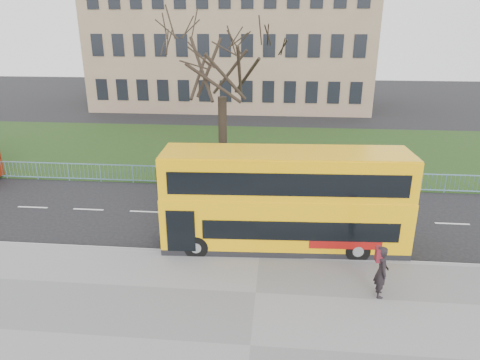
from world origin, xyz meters
name	(u,v)px	position (x,y,z in m)	size (l,w,h in m)	color
ground	(261,240)	(0.00, 0.00, 0.00)	(120.00, 120.00, 0.00)	black
pavement	(250,347)	(0.00, -6.75, 0.06)	(80.00, 10.50, 0.12)	slate
kerb	(259,256)	(0.00, -1.55, 0.07)	(80.00, 0.20, 0.14)	gray
grass_verge	(270,150)	(0.00, 14.30, 0.04)	(80.00, 15.40, 0.08)	#1F3714
guard_railing	(267,178)	(0.00, 6.60, 0.55)	(40.00, 0.12, 1.10)	#6B98BE
bare_tree	(222,83)	(-3.00, 10.00, 5.55)	(7.66, 7.66, 10.94)	black
civic_building	(233,43)	(-5.00, 35.00, 7.00)	(30.00, 15.00, 14.00)	#836B53
yellow_bus	(285,198)	(0.95, -0.51, 2.24)	(10.05, 2.85, 4.17)	#F4AE0A
pedestrian	(382,271)	(4.24, -3.86, 1.06)	(0.68, 0.45, 1.87)	black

